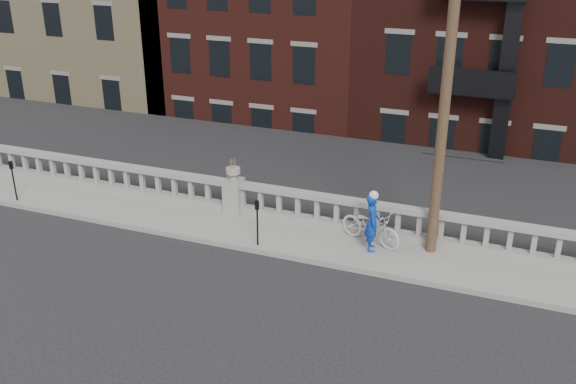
# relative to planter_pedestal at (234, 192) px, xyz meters

# --- Properties ---
(ground) EXTENTS (120.00, 120.00, 0.00)m
(ground) POSITION_rel_planter_pedestal_xyz_m (0.00, -3.95, -0.83)
(ground) COLOR black
(ground) RESTS_ON ground
(sidewalk) EXTENTS (32.00, 2.20, 0.15)m
(sidewalk) POSITION_rel_planter_pedestal_xyz_m (0.00, -0.95, -0.76)
(sidewalk) COLOR gray
(sidewalk) RESTS_ON ground
(balustrade) EXTENTS (28.00, 0.34, 1.03)m
(balustrade) POSITION_rel_planter_pedestal_xyz_m (0.00, 0.00, -0.19)
(balustrade) COLOR gray
(balustrade) RESTS_ON sidewalk
(planter_pedestal) EXTENTS (0.55, 0.55, 1.76)m
(planter_pedestal) POSITION_rel_planter_pedestal_xyz_m (0.00, 0.00, 0.00)
(planter_pedestal) COLOR gray
(planter_pedestal) RESTS_ON sidewalk
(lower_level) EXTENTS (80.00, 44.00, 20.80)m
(lower_level) POSITION_rel_planter_pedestal_xyz_m (0.56, 19.09, 1.80)
(lower_level) COLOR #605E59
(lower_level) RESTS_ON ground
(utility_pole) EXTENTS (1.60, 0.28, 10.00)m
(utility_pole) POSITION_rel_planter_pedestal_xyz_m (6.20, -0.35, 4.41)
(utility_pole) COLOR #422D1E
(utility_pole) RESTS_ON sidewalk
(parking_meter_b) EXTENTS (0.10, 0.09, 1.36)m
(parking_meter_b) POSITION_rel_planter_pedestal_xyz_m (-7.03, -1.80, 0.17)
(parking_meter_b) COLOR black
(parking_meter_b) RESTS_ON sidewalk
(parking_meter_c) EXTENTS (0.10, 0.09, 1.36)m
(parking_meter_c) POSITION_rel_planter_pedestal_xyz_m (1.60, -1.80, 0.17)
(parking_meter_c) COLOR black
(parking_meter_c) RESTS_ON sidewalk
(bicycle) EXTENTS (2.05, 1.31, 1.02)m
(bicycle) POSITION_rel_planter_pedestal_xyz_m (4.51, -0.49, -0.17)
(bicycle) COLOR beige
(bicycle) RESTS_ON sidewalk
(cyclist) EXTENTS (0.54, 0.68, 1.65)m
(cyclist) POSITION_rel_planter_pedestal_xyz_m (4.64, -0.88, 0.14)
(cyclist) COLOR #0B34AB
(cyclist) RESTS_ON sidewalk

